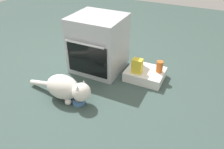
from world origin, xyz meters
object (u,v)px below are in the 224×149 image
(sauce_jar, at_px, (160,67))
(cat, at_px, (66,88))
(pantry_cabinet, at_px, (145,74))
(snack_bag, at_px, (137,66))
(oven, at_px, (98,44))
(food_bowl, at_px, (79,101))

(sauce_jar, bearing_deg, cat, -134.78)
(pantry_cabinet, bearing_deg, sauce_jar, 15.09)
(cat, xyz_separation_m, snack_bag, (0.56, 0.67, 0.06))
(pantry_cabinet, xyz_separation_m, cat, (-0.64, -0.76, 0.09))
(oven, height_order, cat, oven)
(food_bowl, xyz_separation_m, sauce_jar, (0.64, 0.81, 0.16))
(oven, distance_m, food_bowl, 0.82)
(food_bowl, height_order, snack_bag, snack_bag)
(pantry_cabinet, height_order, snack_bag, snack_bag)
(cat, relative_size, snack_bag, 4.69)
(food_bowl, height_order, cat, cat)
(oven, height_order, snack_bag, oven)
(oven, distance_m, sauce_jar, 0.82)
(cat, bearing_deg, oven, 92.94)
(pantry_cabinet, height_order, sauce_jar, sauce_jar)
(pantry_cabinet, bearing_deg, snack_bag, -131.39)
(food_bowl, relative_size, snack_bag, 0.78)
(pantry_cabinet, distance_m, cat, 1.00)
(snack_bag, bearing_deg, oven, 173.71)
(pantry_cabinet, relative_size, sauce_jar, 3.29)
(cat, xyz_separation_m, sauce_jar, (0.80, 0.80, 0.04))
(sauce_jar, relative_size, snack_bag, 0.78)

